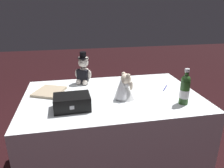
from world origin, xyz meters
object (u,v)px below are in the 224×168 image
teddy_bear_bride (124,88)px  champagne_bottle (185,89)px  gift_case_black (72,102)px  signing_pen (165,88)px  teddy_bear_groom (83,71)px  guestbook (49,92)px

teddy_bear_bride → champagne_bottle: champagne_bottle is taller
champagne_bottle → gift_case_black: size_ratio=1.05×
champagne_bottle → signing_pen: (-0.00, 0.33, -0.12)m
teddy_bear_groom → signing_pen: bearing=-21.6°
teddy_bear_groom → champagne_bottle: 0.95m
teddy_bear_groom → teddy_bear_bride: (0.30, -0.44, -0.03)m
teddy_bear_groom → teddy_bear_bride: 0.53m
teddy_bear_groom → teddy_bear_bride: bearing=-56.0°
teddy_bear_groom → guestbook: (-0.31, -0.19, -0.11)m
signing_pen → guestbook: guestbook is taller
signing_pen → gift_case_black: bearing=-163.3°
teddy_bear_bride → guestbook: 0.67m
teddy_bear_groom → teddy_bear_bride: teddy_bear_groom is taller
gift_case_black → champagne_bottle: bearing=-5.0°
teddy_bear_groom → signing_pen: teddy_bear_groom is taller
teddy_bear_bride → guestbook: teddy_bear_bride is taller
teddy_bear_bride → gift_case_black: teddy_bear_bride is taller
signing_pen → teddy_bear_groom: bearing=158.4°
champagne_bottle → guestbook: (-1.04, 0.42, -0.11)m
teddy_bear_groom → gift_case_black: 0.56m
teddy_bear_bride → gift_case_black: size_ratio=0.82×
signing_pen → guestbook: 1.05m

